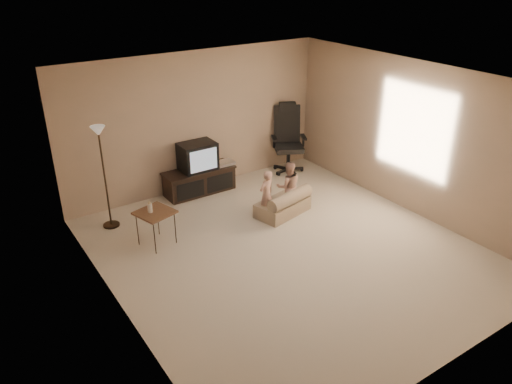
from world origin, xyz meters
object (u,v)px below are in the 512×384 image
(tv_stand, at_px, (199,172))
(floor_lamp, at_px, (101,155))
(office_chair, at_px, (288,147))
(toddler_left, at_px, (266,194))
(child_sofa, at_px, (285,204))
(toddler_right, at_px, (288,186))
(side_table, at_px, (154,213))

(tv_stand, distance_m, floor_lamp, 1.99)
(office_chair, relative_size, toddler_left, 1.64)
(tv_stand, height_order, office_chair, office_chair)
(office_chair, bearing_deg, floor_lamp, -149.13)
(child_sofa, relative_size, toddler_right, 1.16)
(side_table, distance_m, child_sofa, 2.21)
(child_sofa, bearing_deg, toddler_right, 22.46)
(tv_stand, relative_size, toddler_left, 1.61)
(office_chair, bearing_deg, tv_stand, -154.89)
(office_chair, bearing_deg, toddler_right, -99.80)
(office_chair, distance_m, side_table, 3.55)
(tv_stand, height_order, floor_lamp, floor_lamp)
(tv_stand, relative_size, toddler_right, 1.53)
(toddler_right, bearing_deg, side_table, 17.54)
(floor_lamp, bearing_deg, side_table, -67.30)
(tv_stand, bearing_deg, side_table, -138.19)
(toddler_left, distance_m, toddler_right, 0.45)
(office_chair, relative_size, side_table, 1.84)
(tv_stand, distance_m, toddler_left, 1.53)
(office_chair, distance_m, floor_lamp, 3.81)
(office_chair, relative_size, floor_lamp, 0.81)
(tv_stand, distance_m, office_chair, 1.96)
(side_table, relative_size, toddler_left, 0.89)
(tv_stand, relative_size, side_table, 1.80)
(toddler_left, height_order, toddler_right, toddler_right)
(office_chair, xyz_separation_m, side_table, (-3.34, -1.18, 0.04))
(tv_stand, distance_m, side_table, 1.87)
(office_chair, distance_m, toddler_right, 1.73)
(tv_stand, xyz_separation_m, child_sofa, (0.77, -1.55, -0.21))
(floor_lamp, bearing_deg, child_sofa, -25.81)
(office_chair, xyz_separation_m, child_sofa, (-1.18, -1.49, -0.30))
(side_table, xyz_separation_m, toddler_right, (2.31, -0.20, -0.09))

